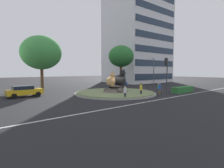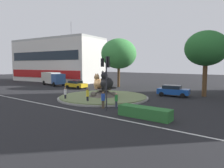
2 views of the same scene
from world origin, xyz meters
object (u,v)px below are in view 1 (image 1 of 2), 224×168
Objects in this scene: pedestrian_white_shirt at (125,92)px; hatchback_near_shophouse at (117,83)px; cat_statue_calico at (111,81)px; traffic_light_mast at (166,68)px; pedestrian_green_shirt at (158,88)px; broadleaf_tree_behind_island at (121,56)px; streetlight_arm at (153,69)px; office_tower at (138,34)px; pedestrian_blue_shirt at (160,89)px; second_tree_near_tower at (41,53)px; sedan_on_far_lane at (24,91)px; pedestrian_yellow_shirt at (141,89)px; cat_statue_black at (120,79)px.

hatchback_near_shophouse is (9.05, 11.57, -0.07)m from pedestrian_white_shirt.
cat_statue_calico is 8.00m from traffic_light_mast.
pedestrian_green_shirt is at bearing -124.07° from pedestrian_white_shirt.
cat_statue_calico is 0.24× the size of broadleaf_tree_behind_island.
hatchback_near_shophouse is (-10.62, 0.88, -2.92)m from streetlight_arm.
office_tower is 18.56× the size of pedestrian_green_shirt.
hatchback_near_shophouse is (2.68, 11.98, -0.07)m from pedestrian_blue_shirt.
second_tree_near_tower is 10.30m from sedan_on_far_lane.
pedestrian_blue_shirt is at bearing -58.71° from second_tree_near_tower.
pedestrian_green_shirt is at bearing -13.77° from traffic_light_mast.
second_tree_near_tower is 15.34m from hatchback_near_shophouse.
sedan_on_far_lane is 0.97× the size of hatchback_near_shophouse.
pedestrian_white_shirt is 0.93× the size of pedestrian_yellow_shirt.
pedestrian_white_shirt reaches higher than sedan_on_far_lane.
hatchback_near_shophouse is (-3.46, -2.63, -5.79)m from broadleaf_tree_behind_island.
office_tower is 6.66× the size of sedan_on_far_lane.
second_tree_near_tower is at bearing -51.60° from pedestrian_blue_shirt.
cat_statue_black is 0.27× the size of second_tree_near_tower.
office_tower is 3.02× the size of second_tree_near_tower.
cat_statue_black is at bearing -26.09° from sedan_on_far_lane.
pedestrian_white_shirt is at bearing -138.76° from office_tower.
pedestrian_blue_shirt is at bearing 166.18° from pedestrian_green_shirt.
cat_statue_calico is 31.49m from office_tower.
streetlight_arm is 19.47m from pedestrian_yellow_shirt.
broadleaf_tree_behind_island is (10.97, 9.70, 4.62)m from cat_statue_calico.
cat_statue_black is 0.09× the size of office_tower.
pedestrian_white_shirt is at bearing -135.98° from hatchback_near_shophouse.
pedestrian_yellow_shirt is at bearing 17.84° from streetlight_arm.
pedestrian_blue_shirt is at bearing -110.54° from hatchback_near_shophouse.
pedestrian_blue_shirt is 1.10× the size of pedestrian_green_shirt.
second_tree_near_tower is (-7.20, 12.69, 4.42)m from cat_statue_black.
pedestrian_blue_shirt is at bearing -34.80° from sedan_on_far_lane.
pedestrian_yellow_shirt is 0.42× the size of sedan_on_far_lane.
pedestrian_blue_shirt is (-0.80, 0.48, -2.90)m from traffic_light_mast.
second_tree_near_tower is 1.50× the size of streetlight_arm.
streetlight_arm is at bearing -99.28° from pedestrian_white_shirt.
pedestrian_blue_shirt is at bearing 30.87° from cat_statue_black.
streetlight_arm is 22.57m from pedestrian_white_shirt.
pedestrian_green_shirt is at bearing 25.33° from streetlight_arm.
pedestrian_yellow_shirt is (-9.14, -13.78, -5.64)m from broadleaf_tree_behind_island.
hatchback_near_shophouse is at bearing -133.44° from pedestrian_yellow_shirt.
second_tree_near_tower is at bearing -24.03° from pedestrian_white_shirt.
second_tree_near_tower reaches higher than pedestrian_green_shirt.
cat_statue_calico is 0.08× the size of office_tower.
cat_statue_black reaches higher than hatchback_near_shophouse.
second_tree_near_tower reaches higher than cat_statue_calico.
cat_statue_black is 5.35m from pedestrian_white_shirt.
office_tower reaches higher than pedestrian_white_shirt.
sedan_on_far_lane is at bearing -12.51° from streetlight_arm.
second_tree_near_tower reaches higher than pedestrian_white_shirt.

